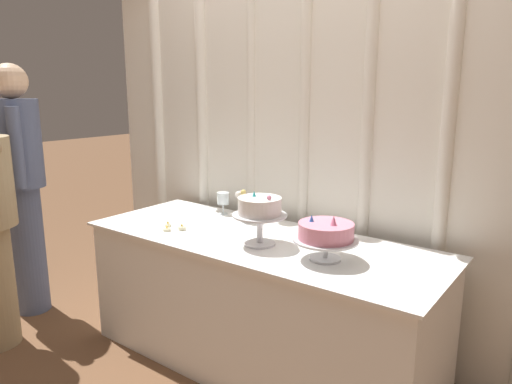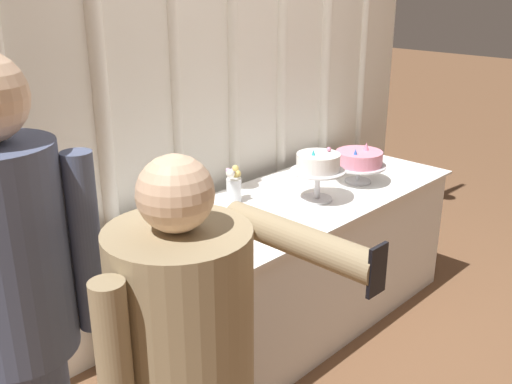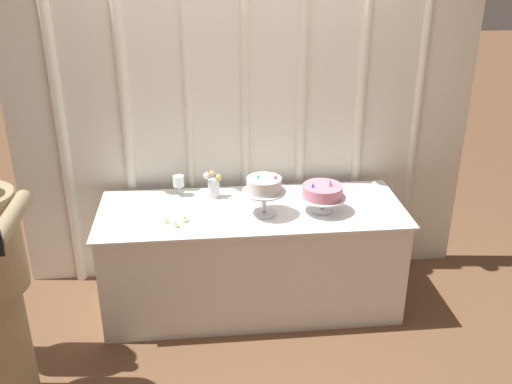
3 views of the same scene
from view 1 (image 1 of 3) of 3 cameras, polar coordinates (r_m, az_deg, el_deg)
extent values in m
plane|color=brown|center=(2.87, -1.01, -20.62)|extent=(24.00, 24.00, 0.00)
cube|color=white|center=(2.91, 6.07, 7.09)|extent=(3.30, 0.04, 2.60)
cylinder|color=white|center=(3.71, -11.56, 8.05)|extent=(0.08, 0.08, 2.60)
cylinder|color=white|center=(3.39, -6.44, 7.83)|extent=(0.08, 0.08, 2.60)
cylinder|color=white|center=(3.11, -0.55, 7.50)|extent=(0.06, 0.06, 2.60)
cylinder|color=white|center=(2.89, 5.76, 7.06)|extent=(0.06, 0.06, 2.60)
cylinder|color=white|center=(2.71, 13.20, 6.43)|extent=(0.07, 0.07, 2.60)
cylinder|color=white|center=(2.57, 21.98, 5.55)|extent=(0.07, 0.07, 2.60)
cube|color=white|center=(2.76, 0.26, -13.22)|extent=(2.00, 0.72, 0.74)
cube|color=white|center=(2.62, 0.27, -5.71)|extent=(2.05, 0.77, 0.01)
cylinder|color=silver|center=(2.51, 0.44, -6.21)|extent=(0.16, 0.16, 0.01)
cylinder|color=silver|center=(2.49, 0.44, -4.51)|extent=(0.03, 0.03, 0.14)
cylinder|color=silver|center=(2.46, 0.45, -2.80)|extent=(0.29, 0.29, 0.01)
cylinder|color=white|center=(2.45, 0.45, -1.69)|extent=(0.23, 0.23, 0.09)
sphere|color=pink|center=(2.39, 1.59, -0.67)|extent=(0.02, 0.02, 0.02)
cone|color=#2DB2B7|center=(2.46, -0.22, -0.20)|extent=(0.02, 0.02, 0.03)
cylinder|color=silver|center=(2.32, 8.32, -7.94)|extent=(0.15, 0.15, 0.01)
cylinder|color=silver|center=(2.30, 8.35, -6.83)|extent=(0.02, 0.02, 0.08)
cylinder|color=silver|center=(2.29, 8.39, -5.73)|extent=(0.31, 0.31, 0.01)
cylinder|color=pink|center=(2.27, 8.43, -4.66)|extent=(0.26, 0.26, 0.08)
cone|color=pink|center=(2.23, 9.33, -3.41)|extent=(0.03, 0.03, 0.05)
cone|color=blue|center=(2.28, 6.76, -3.12)|extent=(0.02, 0.02, 0.03)
cylinder|color=silver|center=(3.11, -3.96, -2.61)|extent=(0.06, 0.06, 0.00)
cylinder|color=silver|center=(3.10, -3.97, -2.01)|extent=(0.01, 0.01, 0.06)
cylinder|color=silver|center=(3.09, -3.99, -0.75)|extent=(0.08, 0.08, 0.08)
cylinder|color=silver|center=(2.91, -1.06, -2.42)|extent=(0.08, 0.08, 0.13)
sphere|color=#CC9EC6|center=(2.89, -0.84, -0.41)|extent=(0.03, 0.03, 0.03)
sphere|color=white|center=(2.89, -2.12, -0.31)|extent=(0.04, 0.04, 0.04)
sphere|color=#E5C666|center=(2.86, -1.53, -0.03)|extent=(0.03, 0.03, 0.03)
sphere|color=#E5C666|center=(2.88, -0.40, -0.98)|extent=(0.04, 0.04, 0.04)
sphere|color=#CC9EC6|center=(2.90, -1.78, -0.02)|extent=(0.02, 0.02, 0.02)
cylinder|color=beige|center=(2.87, -10.56, -3.97)|extent=(0.04, 0.04, 0.01)
sphere|color=#F9CC4C|center=(2.87, -10.57, -3.64)|extent=(0.01, 0.01, 0.01)
cylinder|color=beige|center=(2.79, -10.67, -4.50)|extent=(0.04, 0.04, 0.01)
sphere|color=#F9CC4C|center=(2.78, -10.68, -4.16)|extent=(0.01, 0.01, 0.01)
cylinder|color=beige|center=(2.79, -8.91, -4.35)|extent=(0.05, 0.05, 0.02)
sphere|color=#F9CC4C|center=(2.78, -8.93, -3.96)|extent=(0.01, 0.01, 0.01)
cylinder|color=#4C5675|center=(3.72, -25.79, -6.28)|extent=(0.31, 0.31, 0.91)
cylinder|color=#4C5675|center=(3.57, -26.91, 5.20)|extent=(0.43, 0.43, 0.59)
sphere|color=beige|center=(3.55, -27.57, 11.77)|extent=(0.23, 0.23, 0.23)
cylinder|color=#4C5675|center=(3.77, -26.89, 5.45)|extent=(0.08, 0.08, 0.52)
cylinder|color=#4C5675|center=(3.37, -26.92, 4.76)|extent=(0.08, 0.08, 0.52)
camera|label=2|loc=(3.75, -52.67, 12.61)|focal=41.30mm
camera|label=3|loc=(2.49, -97.20, 19.86)|focal=40.63mm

